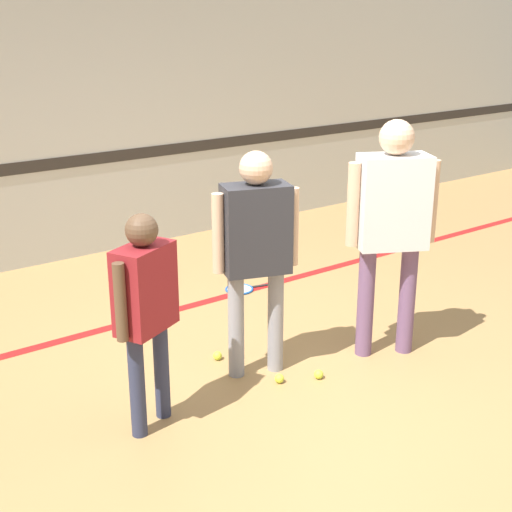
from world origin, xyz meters
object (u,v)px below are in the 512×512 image
object	(u,v)px
person_student_right	(392,214)
tennis_ball_stray_left	(217,356)
person_student_left	(145,299)
person_instructor	(256,241)
tennis_ball_stray_right	(319,374)
tennis_ball_near_instructor	(279,379)
tennis_ball_by_spare_racket	(234,281)
racket_spare_on_floor	(241,289)

from	to	relation	value
person_student_right	tennis_ball_stray_left	bearing A→B (deg)	-3.21
person_student_left	tennis_ball_stray_left	xyz separation A→B (m)	(0.82, 0.50, -0.82)
person_instructor	person_student_left	distance (m)	0.97
person_instructor	tennis_ball_stray_left	xyz separation A→B (m)	(-0.12, 0.32, -0.96)
person_instructor	tennis_ball_stray_left	bearing A→B (deg)	129.16
tennis_ball_stray_right	tennis_ball_near_instructor	bearing A→B (deg)	155.80
person_instructor	person_student_left	world-z (taller)	person_instructor
person_student_right	tennis_ball_by_spare_racket	bearing A→B (deg)	-59.44
person_student_left	tennis_ball_stray_right	xyz separation A→B (m)	(1.24, -0.17, -0.82)
tennis_ball_by_spare_racket	tennis_ball_stray_left	bearing A→B (deg)	-129.21
person_student_right	tennis_ball_stray_left	distance (m)	1.65
tennis_ball_near_instructor	person_instructor	bearing A→B (deg)	98.61
person_student_right	tennis_ball_near_instructor	bearing A→B (deg)	21.58
tennis_ball_near_instructor	racket_spare_on_floor	bearing A→B (deg)	63.37
person_student_right	tennis_ball_stray_left	xyz separation A→B (m)	(-1.09, 0.65, -1.06)
person_student_left	tennis_ball_near_instructor	bearing A→B (deg)	-28.51
person_student_right	tennis_ball_near_instructor	world-z (taller)	person_student_right
racket_spare_on_floor	tennis_ball_by_spare_racket	distance (m)	0.16
tennis_ball_stray_right	person_student_right	bearing A→B (deg)	1.99
racket_spare_on_floor	tennis_ball_near_instructor	bearing A→B (deg)	-102.88
person_instructor	tennis_ball_by_spare_racket	xyz separation A→B (m)	(0.87, 1.53, -0.96)
racket_spare_on_floor	tennis_ball_near_instructor	xyz separation A→B (m)	(-0.81, -1.61, 0.02)
person_student_right	tennis_ball_by_spare_racket	xyz separation A→B (m)	(-0.10, 1.86, -1.06)
person_instructor	racket_spare_on_floor	xyz separation A→B (m)	(0.84, 1.38, -0.99)
person_student_right	racket_spare_on_floor	size ratio (longest dim) A/B	3.73
tennis_ball_stray_right	tennis_ball_by_spare_racket	bearing A→B (deg)	73.12
tennis_ball_stray_left	person_student_right	bearing A→B (deg)	-30.54
tennis_ball_near_instructor	tennis_ball_stray_right	xyz separation A→B (m)	(0.26, -0.12, 0.00)
tennis_ball_near_instructor	tennis_ball_stray_left	size ratio (longest dim) A/B	1.00
racket_spare_on_floor	tennis_ball_stray_left	size ratio (longest dim) A/B	7.18
person_student_left	tennis_ball_by_spare_racket	bearing A→B (deg)	18.03
racket_spare_on_floor	tennis_ball_by_spare_racket	xyz separation A→B (m)	(0.03, 0.16, 0.02)
tennis_ball_near_instructor	tennis_ball_stray_right	size ratio (longest dim) A/B	1.00
tennis_ball_near_instructor	tennis_ball_stray_right	bearing A→B (deg)	-24.20
tennis_ball_by_spare_racket	tennis_ball_stray_right	xyz separation A→B (m)	(-0.57, -1.88, 0.00)
person_student_right	tennis_ball_near_instructor	xyz separation A→B (m)	(-0.94, 0.09, -1.06)
person_student_right	tennis_ball_stray_right	world-z (taller)	person_student_right
tennis_ball_near_instructor	tennis_ball_by_spare_racket	size ratio (longest dim) A/B	1.00
person_student_left	tennis_ball_near_instructor	size ratio (longest dim) A/B	20.89
person_student_left	tennis_ball_stray_left	distance (m)	1.26
person_student_left	person_student_right	xyz separation A→B (m)	(1.92, -0.15, 0.24)
person_student_right	tennis_ball_stray_right	bearing A→B (deg)	29.32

